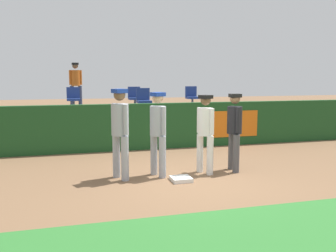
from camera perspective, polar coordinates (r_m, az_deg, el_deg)
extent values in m
plane|color=brown|center=(7.64, 3.56, -8.32)|extent=(60.00, 60.00, 0.00)
cube|color=#2D722D|center=(4.92, 16.36, -17.84)|extent=(18.00, 2.80, 0.01)
cube|color=white|center=(7.52, 2.05, -8.25)|extent=(0.40, 0.40, 0.08)
cylinder|color=white|center=(8.16, 4.99, -4.25)|extent=(0.14, 0.14, 0.84)
cylinder|color=white|center=(7.95, 6.56, -4.59)|extent=(0.14, 0.14, 0.84)
cylinder|color=white|center=(7.93, 5.83, 0.67)|extent=(0.43, 0.43, 0.59)
sphere|color=brown|center=(7.89, 5.88, 4.02)|extent=(0.22, 0.22, 0.22)
cube|color=black|center=(7.89, 5.89, 4.54)|extent=(0.31, 0.31, 0.08)
cylinder|color=white|center=(8.07, 4.83, 0.93)|extent=(0.09, 0.09, 0.56)
cylinder|color=white|center=(7.80, 6.87, 0.67)|extent=(0.09, 0.09, 0.56)
ellipsoid|color=brown|center=(8.17, 5.29, -0.68)|extent=(0.19, 0.23, 0.28)
cylinder|color=#9EA3AD|center=(7.92, -2.21, -4.47)|extent=(0.15, 0.15, 0.88)
cylinder|color=#9EA3AD|center=(7.66, -0.88, -4.88)|extent=(0.15, 0.15, 0.88)
cylinder|color=#9EA3AD|center=(7.66, -1.57, 0.79)|extent=(0.44, 0.44, 0.62)
sphere|color=tan|center=(7.62, -1.59, 4.40)|extent=(0.23, 0.23, 0.23)
cube|color=#193899|center=(7.62, -1.59, 4.96)|extent=(0.31, 0.31, 0.08)
cylinder|color=#9EA3AD|center=(7.83, -2.42, 1.08)|extent=(0.09, 0.09, 0.58)
cylinder|color=#9EA3AD|center=(7.49, -0.69, 0.80)|extent=(0.09, 0.09, 0.58)
cylinder|color=#9EA3AD|center=(7.77, -8.04, -4.62)|extent=(0.16, 0.16, 0.91)
cylinder|color=#9EA3AD|center=(7.50, -6.72, -5.06)|extent=(0.16, 0.16, 0.91)
cylinder|color=#9EA3AD|center=(7.51, -7.49, 0.99)|extent=(0.47, 0.47, 0.64)
sphere|color=brown|center=(7.47, -7.56, 4.83)|extent=(0.24, 0.24, 0.24)
cube|color=#193899|center=(7.46, -7.57, 5.43)|extent=(0.33, 0.33, 0.08)
cylinder|color=#9EA3AD|center=(7.69, -8.33, 1.28)|extent=(0.09, 0.09, 0.60)
cylinder|color=#9EA3AD|center=(7.32, -6.62, 1.00)|extent=(0.09, 0.09, 0.60)
cylinder|color=#4C4C51|center=(8.50, 9.85, -3.83)|extent=(0.15, 0.15, 0.85)
cylinder|color=#4C4C51|center=(8.21, 10.57, -4.24)|extent=(0.15, 0.15, 0.85)
cylinder|color=black|center=(8.24, 10.32, 0.92)|extent=(0.36, 0.36, 0.60)
sphere|color=#8C6647|center=(8.20, 10.40, 4.18)|extent=(0.22, 0.22, 0.22)
cube|color=black|center=(8.20, 10.41, 4.68)|extent=(0.26, 0.26, 0.08)
cylinder|color=black|center=(8.43, 9.86, 1.21)|extent=(0.09, 0.09, 0.56)
cylinder|color=black|center=(8.05, 10.80, 0.89)|extent=(0.09, 0.09, 0.56)
cube|color=#19471E|center=(10.74, -2.37, -0.03)|extent=(18.00, 0.24, 1.34)
cube|color=orange|center=(11.48, 10.42, 0.35)|extent=(1.50, 0.02, 0.80)
cube|color=#59595E|center=(13.26, -4.88, 0.45)|extent=(18.00, 4.80, 0.90)
cylinder|color=#4C4C51|center=(14.38, 3.82, 3.62)|extent=(0.08, 0.08, 0.40)
cube|color=navy|center=(14.36, 3.83, 4.42)|extent=(0.46, 0.44, 0.08)
cube|color=navy|center=(14.53, 3.59, 5.40)|extent=(0.46, 0.06, 0.40)
cylinder|color=#4C4C51|center=(12.03, -3.73, 2.85)|extent=(0.08, 0.08, 0.40)
cube|color=navy|center=(12.01, -3.74, 3.80)|extent=(0.45, 0.44, 0.08)
cube|color=navy|center=(12.19, -3.93, 4.99)|extent=(0.45, 0.06, 0.40)
cylinder|color=#4C4C51|center=(13.80, -5.16, 3.44)|extent=(0.08, 0.08, 0.40)
cube|color=navy|center=(13.78, -5.17, 4.27)|extent=(0.46, 0.44, 0.08)
cube|color=navy|center=(13.96, -5.32, 5.30)|extent=(0.46, 0.06, 0.40)
cylinder|color=#4C4C51|center=(13.58, -14.47, 3.17)|extent=(0.08, 0.08, 0.40)
cube|color=navy|center=(13.56, -14.50, 4.01)|extent=(0.47, 0.44, 0.08)
cube|color=navy|center=(13.74, -14.54, 5.05)|extent=(0.47, 0.06, 0.40)
cylinder|color=#33384C|center=(14.82, -13.50, 4.44)|extent=(0.15, 0.15, 0.86)
cylinder|color=#33384C|center=(14.78, -14.71, 4.39)|extent=(0.15, 0.15, 0.86)
cylinder|color=#BF5919|center=(14.78, -14.20, 7.26)|extent=(0.37, 0.37, 0.61)
sphere|color=brown|center=(14.79, -14.26, 9.09)|extent=(0.22, 0.22, 0.22)
cube|color=black|center=(14.79, -14.27, 9.38)|extent=(0.26, 0.26, 0.08)
cylinder|color=#BF5919|center=(14.81, -13.42, 7.36)|extent=(0.09, 0.09, 0.57)
cylinder|color=#BF5919|center=(14.76, -14.98, 7.31)|extent=(0.09, 0.09, 0.57)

